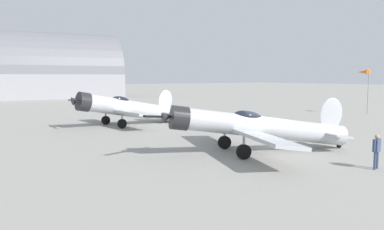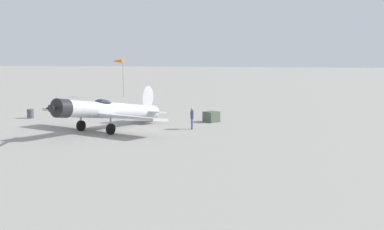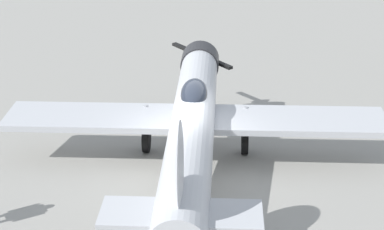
# 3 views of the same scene
# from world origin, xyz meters

# --- Properties ---
(ground_plane) EXTENTS (400.00, 400.00, 0.00)m
(ground_plane) POSITION_xyz_m (0.00, 0.00, 0.00)
(ground_plane) COLOR gray
(airplane_foreground) EXTENTS (10.99, 12.12, 3.18)m
(airplane_foreground) POSITION_xyz_m (-0.18, -0.49, 1.49)
(airplane_foreground) COLOR #B7BABF
(airplane_foreground) RESTS_ON ground_plane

